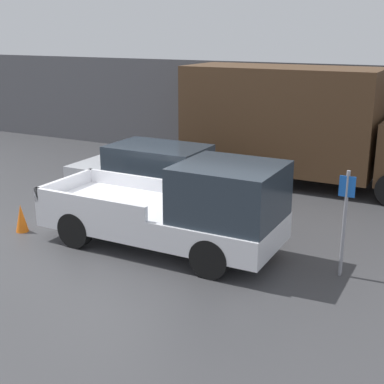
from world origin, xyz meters
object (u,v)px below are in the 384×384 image
at_px(delivery_truck, 297,123).
at_px(traffic_cone, 21,218).
at_px(car, 155,174).
at_px(pickup_truck, 184,209).
at_px(parking_sign, 345,217).

distance_m(delivery_truck, traffic_cone, 8.58).
bearing_deg(delivery_truck, car, -125.89).
relative_size(car, traffic_cone, 7.08).
distance_m(pickup_truck, delivery_truck, 6.53).
height_order(pickup_truck, parking_sign, parking_sign).
height_order(car, traffic_cone, car).
distance_m(car, delivery_truck, 4.82).
relative_size(pickup_truck, car, 1.12).
distance_m(pickup_truck, car, 3.51).
relative_size(car, parking_sign, 2.24).
xyz_separation_m(parking_sign, traffic_cone, (-7.24, -1.12, -0.87)).
height_order(parking_sign, traffic_cone, parking_sign).
xyz_separation_m(pickup_truck, traffic_cone, (-3.98, -0.74, -0.63)).
height_order(car, delivery_truck, delivery_truck).
bearing_deg(pickup_truck, parking_sign, 6.63).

